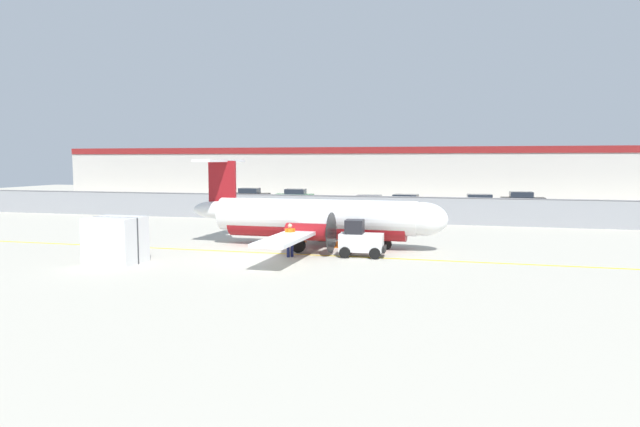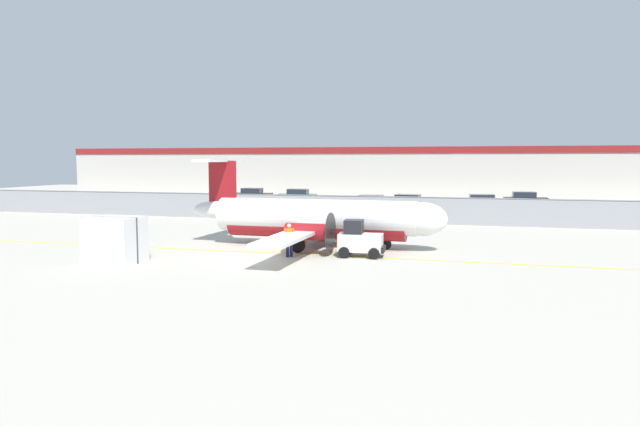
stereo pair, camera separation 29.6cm
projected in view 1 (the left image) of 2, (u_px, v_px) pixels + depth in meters
ground_plane at (277, 253)px, 29.92m from camera, size 140.00×140.00×0.01m
perimeter_fence at (343, 208)px, 45.21m from camera, size 98.00×0.10×2.10m
parking_lot_strip at (368, 209)px, 56.38m from camera, size 98.00×17.00×0.12m
background_building at (393, 173)px, 73.87m from camera, size 91.00×8.10×6.50m
commuter_airplane at (320, 219)px, 32.02m from camera, size 14.94×16.02×4.92m
baggage_tug at (360, 240)px, 28.86m from camera, size 2.38×1.48×1.88m
ground_crew_worker at (290, 238)px, 28.76m from camera, size 0.49×0.48×1.70m
cargo_container at (116, 240)px, 27.06m from camera, size 2.44×2.03×2.20m
traffic_cone_near_left at (379, 247)px, 30.12m from camera, size 0.36×0.36×0.64m
traffic_cone_near_right at (303, 237)px, 33.99m from camera, size 0.36×0.36×0.64m
traffic_cone_far_left at (338, 242)px, 31.93m from camera, size 0.36×0.36×0.64m
parked_car_0 at (250, 195)px, 64.99m from camera, size 4.28×2.16×1.58m
parked_car_1 at (294, 196)px, 63.02m from camera, size 4.31×2.24×1.58m
parked_car_2 at (294, 204)px, 51.84m from camera, size 4.25×2.10×1.58m
parked_car_3 at (368, 204)px, 52.14m from camera, size 4.31×2.24×1.58m
parked_car_4 at (407, 203)px, 53.12m from camera, size 4.33×2.29×1.58m
parked_car_5 at (481, 203)px, 53.30m from camera, size 4.33×2.29×1.58m
parked_car_6 at (522, 200)px, 57.55m from camera, size 4.27×2.15×1.58m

